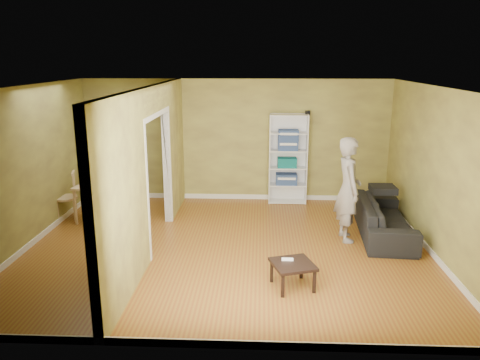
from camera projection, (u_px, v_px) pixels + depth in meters
The scene contains 16 objects.
room_shell at pixel (227, 171), 7.35m from camera, with size 6.50×6.50×6.50m.
partition at pixel (151, 170), 7.40m from camera, with size 0.22×5.50×2.60m, color #B6B651, non-canonical shape.
wall_speaker at pixel (308, 113), 9.73m from camera, with size 0.10×0.10×0.10m, color black.
sofa at pixel (385, 213), 8.13m from camera, with size 0.90×2.10×0.80m, color black.
person at pixel (349, 180), 7.79m from camera, with size 0.59×0.76×2.08m, color slate.
bookshelf at pixel (288, 159), 9.91m from camera, with size 0.80×0.35×1.90m.
paper_box_navy_a at pixel (286, 179), 9.97m from camera, with size 0.44×0.29×0.23m, color navy.
paper_box_teal at pixel (287, 162), 9.88m from camera, with size 0.40×0.26×0.20m, color #207D73.
paper_box_navy_b at pixel (288, 145), 9.78m from camera, with size 0.41×0.27×0.21m, color navy.
paper_box_navy_c at pixel (288, 135), 9.73m from camera, with size 0.42×0.27×0.21m, color navy.
coffee_table at pixel (293, 267), 6.29m from camera, with size 0.53×0.53×0.35m.
game_controller at pixel (287, 259), 6.35m from camera, with size 0.16×0.04×0.03m, color white.
dining_table at pixel (108, 189), 8.81m from camera, with size 1.13×0.75×0.71m.
chair_left at pixel (66, 196), 8.87m from camera, with size 0.44×0.44×0.95m, color tan, non-canonical shape.
chair_near at pixel (102, 207), 8.25m from camera, with size 0.44×0.44×0.95m, color tan, non-canonical shape.
chair_far at pixel (119, 189), 9.50m from camera, with size 0.41×0.41×0.88m, color tan, non-canonical shape.
Camera 1 is at (0.53, -7.13, 3.03)m, focal length 35.00 mm.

